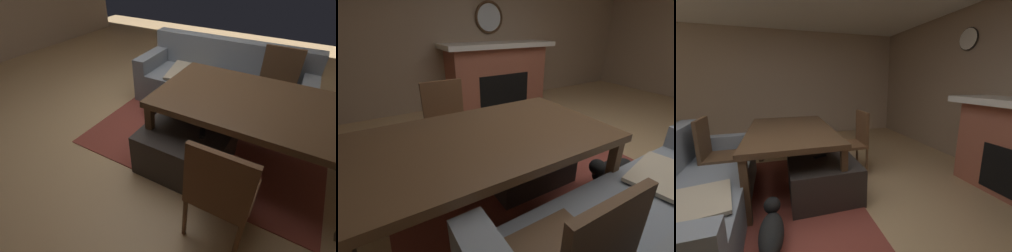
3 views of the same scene
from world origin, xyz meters
The scene contains 11 objects.
floor centered at (0.00, 0.00, 0.00)m, with size 9.23×9.23×0.00m, color tan.
wall_back_fireplace_side centered at (0.00, -3.14, 1.27)m, with size 8.09×0.12×2.54m, color #9E846B.
area_rug centered at (0.67, 0.11, 0.01)m, with size 2.60×2.00×0.01m, color brown.
fireplace centered at (-0.29, -2.76, 0.59)m, with size 2.08×0.76×1.17m.
round_wall_mirror centered at (-0.29, -3.05, 1.58)m, with size 0.57×0.05×0.57m.
couch centered at (0.53, 0.80, 0.31)m, with size 2.28×0.92×0.86m.
ottoman_coffee_table centered at (0.67, -0.52, 0.22)m, with size 0.81×0.80×0.44m, color #2D2826.
tv_remote centered at (0.81, -0.51, 0.45)m, with size 0.05×0.16×0.02m, color black.
dining_table centered at (1.21, -0.20, 0.67)m, with size 1.87×1.09×0.74m.
dining_chair_south centered at (1.21, -1.13, 0.52)m, with size 0.44×0.44×0.93m.
small_dog centered at (-0.01, 0.06, 0.16)m, with size 0.58×0.21×0.28m.
Camera 2 is at (1.85, 1.19, 1.48)m, focal length 24.82 mm.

